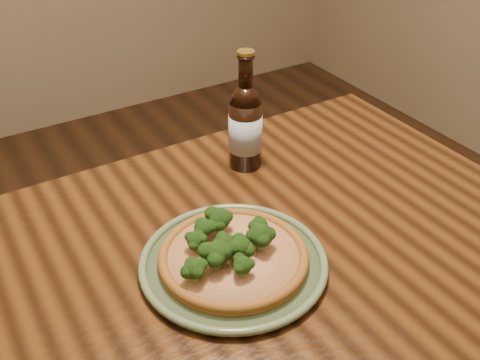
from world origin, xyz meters
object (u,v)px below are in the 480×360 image
table (153,351)px  pizza (232,254)px  beer_bottle (245,126)px  plate (233,263)px

table → pizza: bearing=7.1°
table → pizza: pizza is taller
table → beer_bottle: bearing=39.0°
table → plate: (0.17, 0.02, 0.10)m
table → beer_bottle: beer_bottle is taller
table → beer_bottle: 0.50m
table → beer_bottle: (0.36, 0.29, 0.19)m
pizza → beer_bottle: (0.19, 0.27, 0.07)m
plate → beer_bottle: (0.19, 0.27, 0.09)m
plate → table: bearing=-173.4°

